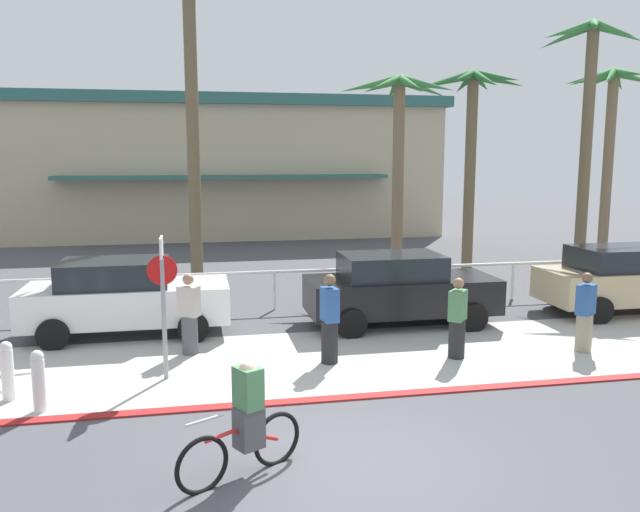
{
  "coord_description": "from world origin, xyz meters",
  "views": [
    {
      "loc": [
        -1.93,
        -7.57,
        3.95
      ],
      "look_at": [
        0.72,
        6.0,
        1.78
      ],
      "focal_mm": 35.98,
      "sensor_mm": 36.0,
      "label": 1
    }
  ],
  "objects_px": {
    "car_black_2": "(399,289)",
    "pedestrian_3": "(330,323)",
    "car_tan_3": "(627,279)",
    "cyclist_red_0": "(246,422)",
    "palm_tree_6": "(588,95)",
    "stop_sign_bike_lane": "(163,287)",
    "palm_tree_3": "(190,48)",
    "pedestrian_0": "(585,316)",
    "pedestrian_2": "(457,322)",
    "car_white_1": "(125,297)",
    "pedestrian_1": "(189,318)",
    "palm_tree_5": "(472,118)",
    "bollard_2": "(39,380)",
    "palm_tree_4": "(400,122)",
    "palm_tree_7": "(610,116)",
    "bollard_0": "(7,370)"
  },
  "relations": [
    {
      "from": "pedestrian_0",
      "to": "pedestrian_3",
      "type": "xyz_separation_m",
      "value": [
        -5.2,
        0.27,
        0.06
      ]
    },
    {
      "from": "car_black_2",
      "to": "pedestrian_1",
      "type": "distance_m",
      "value": 5.0
    },
    {
      "from": "palm_tree_3",
      "to": "palm_tree_6",
      "type": "distance_m",
      "value": 12.33
    },
    {
      "from": "pedestrian_2",
      "to": "palm_tree_4",
      "type": "bearing_deg",
      "value": 80.49
    },
    {
      "from": "stop_sign_bike_lane",
      "to": "cyclist_red_0",
      "type": "height_order",
      "value": "stop_sign_bike_lane"
    },
    {
      "from": "car_black_2",
      "to": "palm_tree_6",
      "type": "bearing_deg",
      "value": 31.37
    },
    {
      "from": "palm_tree_6",
      "to": "car_black_2",
      "type": "bearing_deg",
      "value": -148.63
    },
    {
      "from": "bollard_2",
      "to": "palm_tree_5",
      "type": "height_order",
      "value": "palm_tree_5"
    },
    {
      "from": "car_black_2",
      "to": "pedestrian_2",
      "type": "bearing_deg",
      "value": -82.86
    },
    {
      "from": "pedestrian_0",
      "to": "cyclist_red_0",
      "type": "bearing_deg",
      "value": -152.09
    },
    {
      "from": "cyclist_red_0",
      "to": "pedestrian_0",
      "type": "relative_size",
      "value": 0.98
    },
    {
      "from": "pedestrian_2",
      "to": "palm_tree_3",
      "type": "bearing_deg",
      "value": 123.65
    },
    {
      "from": "palm_tree_3",
      "to": "car_black_2",
      "type": "bearing_deg",
      "value": -46.01
    },
    {
      "from": "bollard_2",
      "to": "palm_tree_6",
      "type": "xyz_separation_m",
      "value": [
        14.73,
        8.6,
        5.33
      ]
    },
    {
      "from": "palm_tree_6",
      "to": "stop_sign_bike_lane",
      "type": "bearing_deg",
      "value": -149.9
    },
    {
      "from": "pedestrian_1",
      "to": "pedestrian_2",
      "type": "relative_size",
      "value": 1.02
    },
    {
      "from": "palm_tree_3",
      "to": "cyclist_red_0",
      "type": "bearing_deg",
      "value": -87.29
    },
    {
      "from": "bollard_0",
      "to": "palm_tree_4",
      "type": "height_order",
      "value": "palm_tree_4"
    },
    {
      "from": "pedestrian_0",
      "to": "pedestrian_2",
      "type": "height_order",
      "value": "pedestrian_0"
    },
    {
      "from": "car_white_1",
      "to": "pedestrian_0",
      "type": "distance_m",
      "value": 9.73
    },
    {
      "from": "palm_tree_3",
      "to": "bollard_2",
      "type": "bearing_deg",
      "value": -105.69
    },
    {
      "from": "palm_tree_7",
      "to": "pedestrian_0",
      "type": "height_order",
      "value": "palm_tree_7"
    },
    {
      "from": "palm_tree_5",
      "to": "car_tan_3",
      "type": "bearing_deg",
      "value": -73.73
    },
    {
      "from": "car_black_2",
      "to": "pedestrian_3",
      "type": "distance_m",
      "value": 3.31
    },
    {
      "from": "bollard_0",
      "to": "pedestrian_1",
      "type": "relative_size",
      "value": 0.61
    },
    {
      "from": "palm_tree_6",
      "to": "pedestrian_3",
      "type": "distance_m",
      "value": 13.16
    },
    {
      "from": "pedestrian_3",
      "to": "palm_tree_4",
      "type": "bearing_deg",
      "value": 63.72
    },
    {
      "from": "palm_tree_5",
      "to": "car_white_1",
      "type": "relative_size",
      "value": 1.52
    },
    {
      "from": "stop_sign_bike_lane",
      "to": "pedestrian_0",
      "type": "height_order",
      "value": "stop_sign_bike_lane"
    },
    {
      "from": "car_white_1",
      "to": "pedestrian_3",
      "type": "distance_m",
      "value": 4.92
    },
    {
      "from": "palm_tree_5",
      "to": "palm_tree_4",
      "type": "bearing_deg",
      "value": -166.87
    },
    {
      "from": "stop_sign_bike_lane",
      "to": "palm_tree_5",
      "type": "bearing_deg",
      "value": 42.4
    },
    {
      "from": "car_tan_3",
      "to": "pedestrian_3",
      "type": "relative_size",
      "value": 2.52
    },
    {
      "from": "palm_tree_3",
      "to": "palm_tree_6",
      "type": "bearing_deg",
      "value": -0.57
    },
    {
      "from": "palm_tree_3",
      "to": "pedestrian_2",
      "type": "relative_size",
      "value": 5.7
    },
    {
      "from": "palm_tree_5",
      "to": "cyclist_red_0",
      "type": "distance_m",
      "value": 15.66
    },
    {
      "from": "palm_tree_5",
      "to": "palm_tree_6",
      "type": "height_order",
      "value": "palm_tree_6"
    },
    {
      "from": "car_white_1",
      "to": "pedestrian_1",
      "type": "height_order",
      "value": "car_white_1"
    },
    {
      "from": "bollard_0",
      "to": "pedestrian_2",
      "type": "distance_m",
      "value": 8.05
    },
    {
      "from": "car_tan_3",
      "to": "cyclist_red_0",
      "type": "relative_size",
      "value": 2.72
    },
    {
      "from": "palm_tree_3",
      "to": "car_white_1",
      "type": "relative_size",
      "value": 2.09
    },
    {
      "from": "pedestrian_2",
      "to": "stop_sign_bike_lane",
      "type": "bearing_deg",
      "value": -178.57
    },
    {
      "from": "car_black_2",
      "to": "palm_tree_5",
      "type": "bearing_deg",
      "value": 53.88
    },
    {
      "from": "palm_tree_3",
      "to": "stop_sign_bike_lane",
      "type": "bearing_deg",
      "value": -94.47
    },
    {
      "from": "stop_sign_bike_lane",
      "to": "car_tan_3",
      "type": "bearing_deg",
      "value": 14.18
    },
    {
      "from": "car_white_1",
      "to": "pedestrian_3",
      "type": "relative_size",
      "value": 2.52
    },
    {
      "from": "bollard_0",
      "to": "bollard_2",
      "type": "relative_size",
      "value": 1.0
    },
    {
      "from": "car_white_1",
      "to": "pedestrian_1",
      "type": "bearing_deg",
      "value": -51.01
    },
    {
      "from": "palm_tree_7",
      "to": "stop_sign_bike_lane",
      "type": "bearing_deg",
      "value": -147.81
    },
    {
      "from": "car_black_2",
      "to": "cyclist_red_0",
      "type": "xyz_separation_m",
      "value": [
        -4.09,
        -6.53,
        -0.18
      ]
    }
  ]
}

